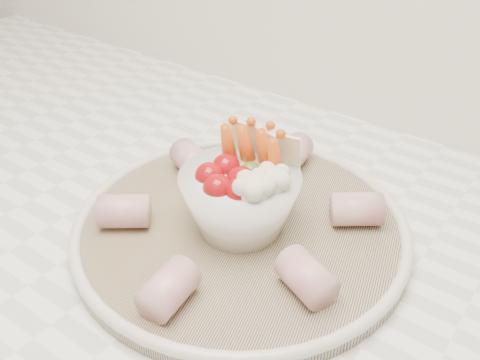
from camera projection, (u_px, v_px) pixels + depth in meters
The scene contains 3 objects.
serving_platter at pixel (241, 227), 0.56m from camera, with size 0.43×0.43×0.02m.
veggie_bowl at pixel (241, 195), 0.53m from camera, with size 0.12×0.12×0.10m.
cured_meat_rolls at pixel (241, 210), 0.54m from camera, with size 0.27×0.30×0.03m.
Camera 1 is at (0.09, 1.09, 1.28)m, focal length 40.00 mm.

